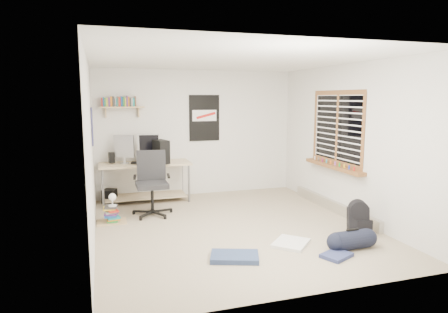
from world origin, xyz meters
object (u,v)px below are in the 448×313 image
object	(u,v)px
office_chair	(152,186)
book_stack	(112,213)
backpack	(358,220)
desk	(145,182)
duffel_bag	(352,239)

from	to	relation	value
office_chair	book_stack	distance (m)	0.78
backpack	book_stack	world-z (taller)	backpack
backpack	desk	bearing A→B (deg)	156.80
office_chair	duffel_bag	world-z (taller)	office_chair
desk	backpack	distance (m)	3.90
backpack	book_stack	distance (m)	3.75
desk	book_stack	bearing A→B (deg)	-115.79
office_chair	backpack	bearing A→B (deg)	-27.45
office_chair	duffel_bag	distance (m)	3.27
backpack	duffel_bag	distance (m)	0.66
book_stack	duffel_bag	bearing A→B (deg)	-35.49
desk	book_stack	size ratio (longest dim) A/B	3.87
duffel_bag	book_stack	xyz separation A→B (m)	(-2.95, 2.10, 0.01)
duffel_bag	backpack	bearing A→B (deg)	46.02
desk	duffel_bag	distance (m)	4.00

